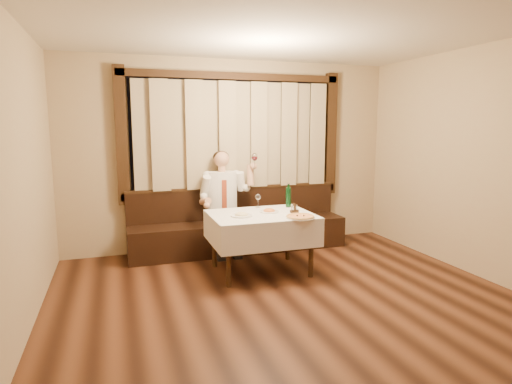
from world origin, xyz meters
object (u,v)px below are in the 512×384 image
object	(u,v)px
seated_man	(224,195)
pasta_cream	(241,213)
dining_table	(261,222)
cruet_caddy	(294,209)
pizza	(300,217)
pasta_red	(269,210)
banquette	(239,229)
green_bottle	(288,197)

from	to	relation	value
seated_man	pasta_cream	bearing A→B (deg)	-91.88
dining_table	cruet_caddy	world-z (taller)	cruet_caddy
pizza	pasta_red	world-z (taller)	pasta_red
banquette	pasta_cream	distance (m)	1.23
banquette	green_bottle	size ratio (longest dim) A/B	9.77
banquette	cruet_caddy	size ratio (longest dim) A/B	27.52
banquette	pizza	world-z (taller)	banquette
green_bottle	cruet_caddy	world-z (taller)	green_bottle
pasta_cream	green_bottle	bearing A→B (deg)	25.67
dining_table	cruet_caddy	size ratio (longest dim) A/B	10.92
green_bottle	seated_man	xyz separation A→B (m)	(-0.73, 0.64, -0.04)
green_bottle	pasta_red	bearing A→B (deg)	-146.56
dining_table	banquette	bearing A→B (deg)	90.00
banquette	green_bottle	xyz separation A→B (m)	(0.49, -0.73, 0.59)
banquette	green_bottle	bearing A→B (deg)	-56.04
dining_table	pizza	xyz separation A→B (m)	(0.36, -0.38, 0.12)
seated_man	dining_table	bearing A→B (deg)	-75.39
pizza	pasta_cream	bearing A→B (deg)	154.39
pizza	green_bottle	distance (m)	0.70
green_bottle	cruet_caddy	xyz separation A→B (m)	(-0.07, -0.37, -0.10)
pasta_red	green_bottle	distance (m)	0.45
pasta_cream	dining_table	bearing A→B (deg)	14.88
dining_table	green_bottle	xyz separation A→B (m)	(0.49, 0.30, 0.24)
pizza	seated_man	distance (m)	1.45
dining_table	pizza	bearing A→B (deg)	-46.25
green_bottle	seated_man	world-z (taller)	seated_man
pasta_cream	pasta_red	bearing A→B (deg)	17.70
cruet_caddy	pasta_red	bearing A→B (deg)	140.42
pizza	pasta_red	distance (m)	0.50
banquette	cruet_caddy	distance (m)	1.27
pasta_cream	green_bottle	xyz separation A→B (m)	(0.77, 0.37, 0.10)
pasta_cream	seated_man	distance (m)	1.01
dining_table	pasta_red	world-z (taller)	pasta_red
pizza	seated_man	world-z (taller)	seated_man
pasta_cream	pizza	bearing A→B (deg)	-25.61
pasta_cream	seated_man	xyz separation A→B (m)	(0.03, 1.01, 0.06)
dining_table	pasta_cream	xyz separation A→B (m)	(-0.28, -0.07, 0.14)
dining_table	seated_man	size ratio (longest dim) A/B	0.86
banquette	pasta_red	bearing A→B (deg)	-82.49
pasta_cream	green_bottle	world-z (taller)	green_bottle
banquette	seated_man	world-z (taller)	seated_man
pizza	pasta_cream	size ratio (longest dim) A/B	1.32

